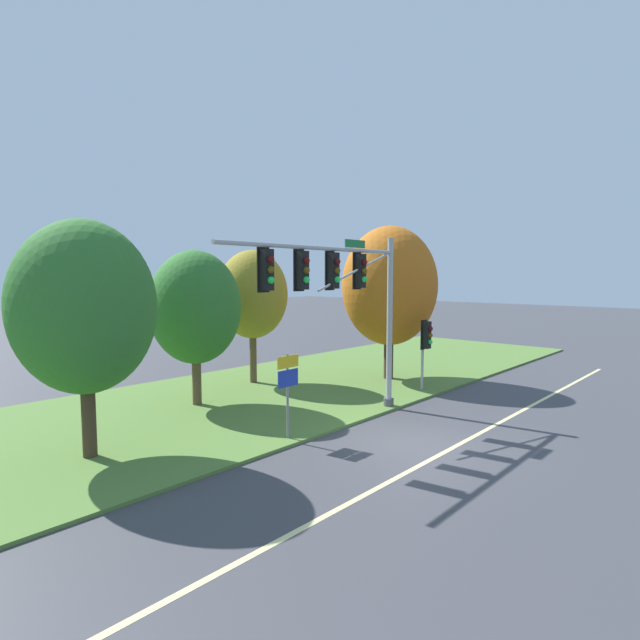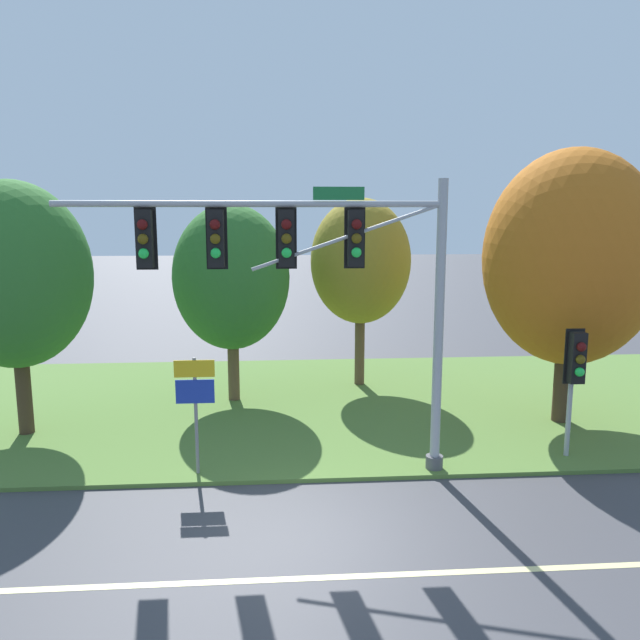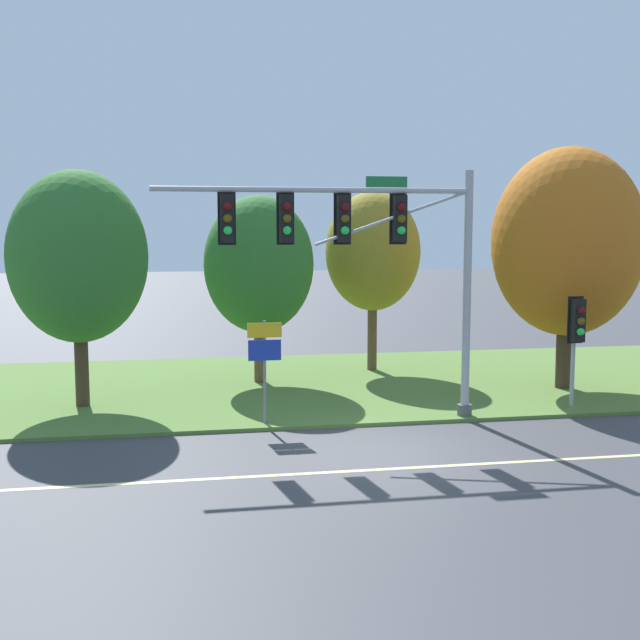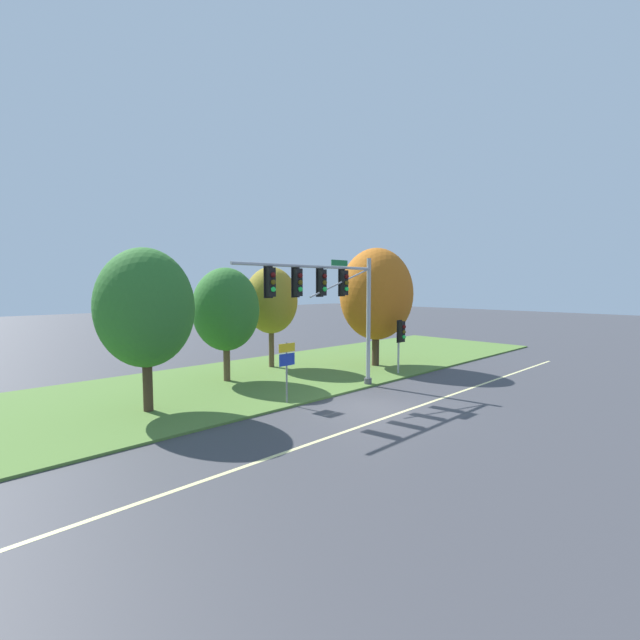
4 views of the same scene
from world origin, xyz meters
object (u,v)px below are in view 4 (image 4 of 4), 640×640
(tree_behind_signpost, at_px, (271,301))
(traffic_signal_mast, at_px, (330,295))
(pedestrian_signal_near_kerb, at_px, (401,335))
(tree_nearest_road, at_px, (145,308))
(route_sign_post, at_px, (287,362))
(tree_mid_verge, at_px, (376,294))
(tree_left_of_mast, at_px, (226,310))

(tree_behind_signpost, bearing_deg, traffic_signal_mast, -105.95)
(traffic_signal_mast, bearing_deg, pedestrian_signal_near_kerb, 3.32)
(pedestrian_signal_near_kerb, distance_m, tree_nearest_road, 14.26)
(route_sign_post, xyz_separation_m, tree_mid_verge, (9.92, 2.97, 2.82))
(tree_nearest_road, bearing_deg, route_sign_post, -31.57)
(tree_left_of_mast, xyz_separation_m, tree_mid_verge, (9.45, -2.77, 0.74))
(tree_nearest_road, distance_m, tree_mid_verge, 14.87)
(traffic_signal_mast, bearing_deg, tree_nearest_road, 157.35)
(tree_left_of_mast, relative_size, tree_mid_verge, 0.81)
(tree_nearest_road, bearing_deg, traffic_signal_mast, -22.65)
(route_sign_post, distance_m, tree_mid_verge, 10.73)
(tree_behind_signpost, height_order, tree_mid_verge, tree_mid_verge)
(route_sign_post, relative_size, tree_left_of_mast, 0.44)
(traffic_signal_mast, height_order, tree_mid_verge, tree_mid_verge)
(traffic_signal_mast, xyz_separation_m, tree_left_of_mast, (-2.13, 5.85, -0.83))
(tree_behind_signpost, xyz_separation_m, tree_mid_verge, (5.22, -4.31, 0.39))
(traffic_signal_mast, height_order, route_sign_post, traffic_signal_mast)
(pedestrian_signal_near_kerb, xyz_separation_m, tree_left_of_mast, (-8.43, 5.48, 1.59))
(tree_mid_verge, bearing_deg, tree_left_of_mast, 163.68)
(route_sign_post, xyz_separation_m, tree_behind_signpost, (4.70, 7.28, 2.43))
(pedestrian_signal_near_kerb, height_order, tree_behind_signpost, tree_behind_signpost)
(traffic_signal_mast, xyz_separation_m, route_sign_post, (-2.59, 0.11, -2.90))
(route_sign_post, height_order, tree_behind_signpost, tree_behind_signpost)
(traffic_signal_mast, bearing_deg, tree_left_of_mast, 109.99)
(tree_nearest_road, relative_size, tree_left_of_mast, 1.09)
(traffic_signal_mast, relative_size, tree_mid_verge, 1.12)
(tree_nearest_road, relative_size, tree_behind_signpost, 1.05)
(tree_behind_signpost, distance_m, tree_mid_verge, 6.78)
(route_sign_post, bearing_deg, tree_left_of_mast, 85.35)
(route_sign_post, height_order, tree_mid_verge, tree_mid_verge)
(traffic_signal_mast, bearing_deg, route_sign_post, 177.65)
(pedestrian_signal_near_kerb, relative_size, tree_behind_signpost, 0.50)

